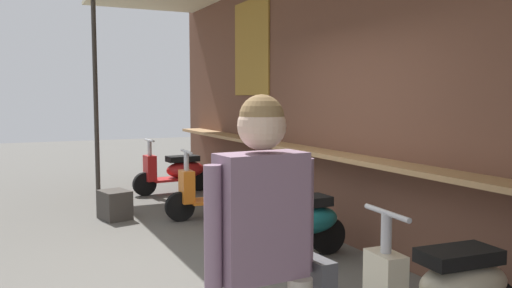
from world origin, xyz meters
TOP-DOWN VIEW (x-y plane):
  - ground_plane at (0.00, 0.00)m, footprint 32.81×32.81m
  - market_stall_facade at (0.00, 1.87)m, footprint 11.72×2.40m
  - scooter_red at (-4.19, 1.08)m, footprint 0.49×1.40m
  - scooter_orange at (-2.09, 1.08)m, footprint 0.46×1.40m
  - scooter_teal at (0.00, 1.08)m, footprint 0.46×1.40m
  - scooter_cream at (2.07, 1.08)m, footprint 0.49×1.40m
  - shopper_with_handbag at (2.49, -0.50)m, footprint 0.32×0.67m
  - merchandise_crate at (-2.63, -0.28)m, footprint 0.51×0.45m

SIDE VIEW (x-z plane):
  - ground_plane at x=0.00m, z-range 0.00..0.00m
  - merchandise_crate at x=-2.63m, z-range 0.00..0.40m
  - scooter_red at x=-4.19m, z-range -0.10..0.87m
  - scooter_orange at x=-2.09m, z-range -0.10..0.87m
  - scooter_teal at x=0.00m, z-range -0.10..0.87m
  - scooter_cream at x=2.07m, z-range -0.10..0.87m
  - shopper_with_handbag at x=2.49m, z-range 0.19..1.89m
  - market_stall_facade at x=0.00m, z-range 0.20..3.67m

